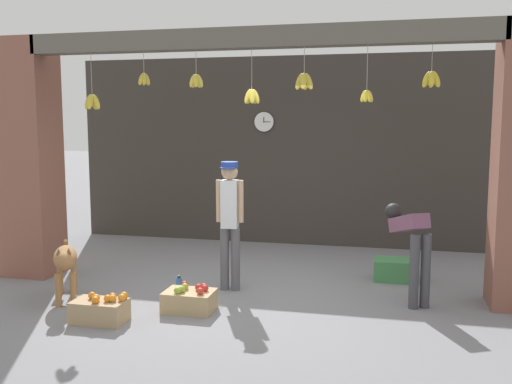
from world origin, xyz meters
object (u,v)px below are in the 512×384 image
(worker_stooping, at_px, (410,240))
(fruit_crate_apples, at_px, (190,300))
(dog, at_px, (65,261))
(water_bottle, at_px, (179,289))
(produce_box_green, at_px, (394,270))
(fruit_crate_oranges, at_px, (100,310))
(wall_clock, at_px, (264,122))
(shopkeeper, at_px, (230,216))

(worker_stooping, height_order, fruit_crate_apples, worker_stooping)
(dog, xyz_separation_m, water_bottle, (1.29, 0.32, -0.34))
(worker_stooping, distance_m, produce_box_green, 1.08)
(fruit_crate_oranges, relative_size, wall_clock, 1.60)
(water_bottle, bearing_deg, shopkeeper, 48.72)
(fruit_crate_apples, height_order, produce_box_green, fruit_crate_apples)
(worker_stooping, distance_m, wall_clock, 3.89)
(dog, height_order, fruit_crate_oranges, dog)
(fruit_crate_oranges, distance_m, produce_box_green, 3.81)
(shopkeeper, height_order, produce_box_green, shopkeeper)
(dog, bearing_deg, fruit_crate_oranges, 22.84)
(shopkeeper, relative_size, water_bottle, 5.42)
(water_bottle, bearing_deg, worker_stooping, 12.24)
(fruit_crate_apples, distance_m, water_bottle, 0.41)
(produce_box_green, bearing_deg, fruit_crate_apples, -141.11)
(shopkeeper, distance_m, wall_clock, 3.05)
(worker_stooping, bearing_deg, fruit_crate_oranges, 178.15)
(shopkeeper, bearing_deg, water_bottle, 44.25)
(dog, xyz_separation_m, fruit_crate_oranges, (0.74, -0.57, -0.35))
(produce_box_green, height_order, wall_clock, wall_clock)
(shopkeeper, relative_size, fruit_crate_apples, 2.92)
(produce_box_green, distance_m, water_bottle, 2.86)
(worker_stooping, distance_m, fruit_crate_apples, 2.62)
(fruit_crate_oranges, relative_size, produce_box_green, 1.10)
(dog, distance_m, fruit_crate_apples, 1.58)
(produce_box_green, distance_m, wall_clock, 3.49)
(fruit_crate_apples, xyz_separation_m, wall_clock, (0.03, 3.69, 1.96))
(shopkeeper, relative_size, worker_stooping, 1.46)
(shopkeeper, bearing_deg, dog, 21.43)
(fruit_crate_oranges, bearing_deg, produce_box_green, 37.88)
(fruit_crate_apples, xyz_separation_m, produce_box_green, (2.21, 1.79, 0.02))
(fruit_crate_apples, bearing_deg, dog, 179.42)
(shopkeeper, height_order, worker_stooping, shopkeeper)
(produce_box_green, bearing_deg, wall_clock, 138.92)
(water_bottle, bearing_deg, wall_clock, 85.23)
(water_bottle, bearing_deg, fruit_crate_apples, -52.99)
(water_bottle, height_order, wall_clock, wall_clock)
(worker_stooping, height_order, produce_box_green, worker_stooping)
(produce_box_green, height_order, water_bottle, water_bottle)
(wall_clock, bearing_deg, worker_stooping, -49.86)
(worker_stooping, bearing_deg, fruit_crate_apples, 174.28)
(fruit_crate_oranges, bearing_deg, wall_clock, 79.04)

